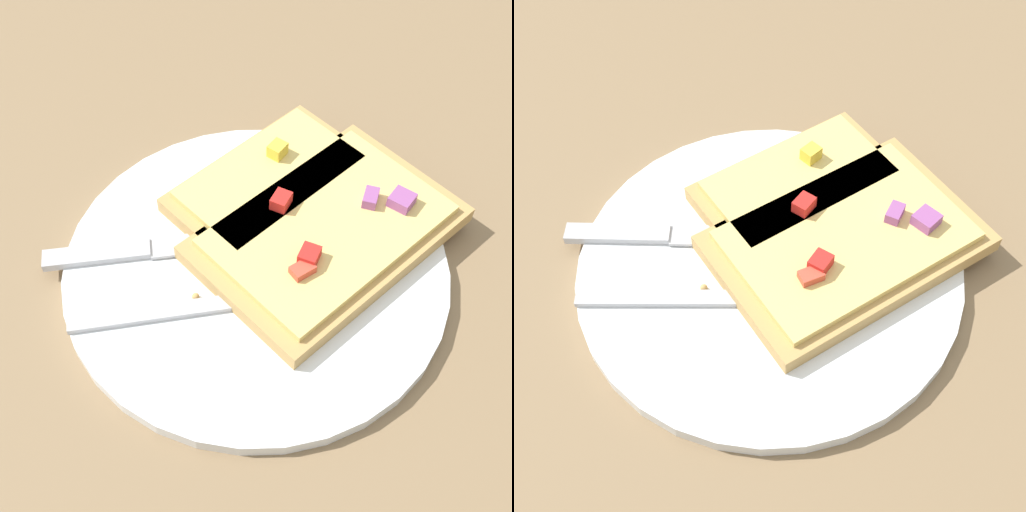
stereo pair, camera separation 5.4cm
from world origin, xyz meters
The scene contains 7 objects.
ground_plane centered at (0.00, 0.00, 0.00)m, with size 4.00×4.00×0.00m, color #7F6647.
plate centered at (0.00, 0.00, 0.01)m, with size 0.30×0.30×0.01m.
fork centered at (0.00, -0.04, 0.01)m, with size 0.21×0.11×0.01m.
knife centered at (-0.07, -0.01, 0.01)m, with size 0.21×0.10×0.01m.
pizza_slice_main centered at (0.05, 0.04, 0.02)m, with size 0.22×0.24×0.03m.
pizza_slice_corner centered at (-0.01, 0.08, 0.02)m, with size 0.16×0.19×0.03m.
crumb_scatter centered at (-0.03, -0.01, 0.02)m, with size 0.01×0.05×0.01m.
Camera 1 is at (0.09, -0.31, 0.46)m, focal length 50.00 mm.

